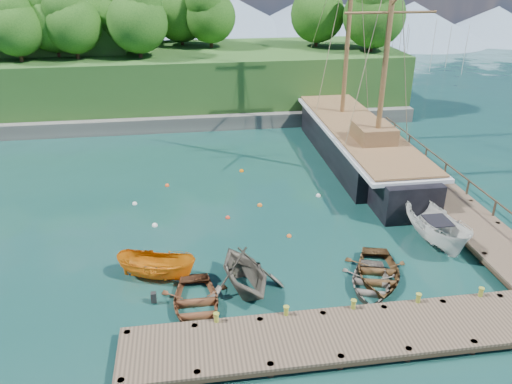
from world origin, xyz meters
TOP-DOWN VIEW (x-y plane):
  - ground at (0.00, 0.00)m, footprint 160.00×160.00m
  - dock_near at (2.00, -6.50)m, footprint 20.00×3.20m
  - dock_east at (11.50, 7.00)m, footprint 3.20×24.00m
  - bollard_0 at (-4.00, -5.10)m, footprint 0.26×0.26m
  - bollard_1 at (-1.00, -5.10)m, footprint 0.26×0.26m
  - bollard_2 at (2.00, -5.10)m, footprint 0.26×0.26m
  - bollard_3 at (5.00, -5.10)m, footprint 0.26×0.26m
  - bollard_4 at (8.00, -5.10)m, footprint 0.26×0.26m
  - rowboat_0 at (-4.84, -3.46)m, footprint 3.16×4.43m
  - rowboat_1 at (-2.44, -2.19)m, footprint 4.80×5.23m
  - rowboat_2 at (4.25, -2.29)m, footprint 4.17×5.05m
  - rowboat_3 at (3.57, -3.06)m, footprint 3.97×4.64m
  - motorboat_orange at (-6.63, -0.69)m, footprint 4.37×2.82m
  - cabin_boat_white at (8.64, 0.52)m, footprint 2.50×5.61m
  - schooner at (8.39, 13.53)m, footprint 5.18×28.08m
  - mooring_buoy_0 at (-6.97, 4.76)m, footprint 0.35×0.35m
  - mooring_buoy_1 at (-2.56, 5.10)m, footprint 0.30×0.30m
  - mooring_buoy_2 at (-0.36, 6.46)m, footprint 0.33×0.33m
  - mooring_buoy_3 at (3.75, 7.29)m, footprint 0.33×0.33m
  - mooring_buoy_4 at (-6.31, 10.45)m, footprint 0.30×0.30m
  - mooring_buoy_5 at (-0.84, 12.27)m, footprint 0.33×0.33m
  - mooring_buoy_6 at (-8.36, 7.87)m, footprint 0.32×0.32m
  - mooring_buoy_7 at (0.71, 2.37)m, footprint 0.29×0.29m
  - headland at (-12.88, 31.36)m, footprint 51.00×19.31m
  - distant_ridge at (4.30, 70.00)m, footprint 117.00×40.00m

SIDE VIEW (x-z plane):
  - ground at x=0.00m, z-range 0.00..0.00m
  - bollard_0 at x=-4.00m, z-range -0.23..0.23m
  - bollard_1 at x=-1.00m, z-range -0.23..0.23m
  - bollard_2 at x=2.00m, z-range -0.23..0.23m
  - bollard_3 at x=5.00m, z-range -0.23..0.23m
  - bollard_4 at x=8.00m, z-range -0.23..0.23m
  - rowboat_0 at x=-4.84m, z-range -0.46..0.46m
  - rowboat_1 at x=-2.44m, z-range -1.16..1.16m
  - rowboat_2 at x=4.25m, z-range -0.45..0.45m
  - rowboat_3 at x=3.57m, z-range -0.41..0.41m
  - motorboat_orange at x=-6.63m, z-range -0.79..0.79m
  - cabin_boat_white at x=8.64m, z-range -1.05..1.05m
  - mooring_buoy_0 at x=-6.97m, z-range -0.17..0.17m
  - mooring_buoy_1 at x=-2.56m, z-range -0.15..0.15m
  - mooring_buoy_2 at x=-0.36m, z-range -0.17..0.17m
  - mooring_buoy_3 at x=3.75m, z-range -0.17..0.17m
  - mooring_buoy_4 at x=-6.31m, z-range -0.15..0.15m
  - mooring_buoy_5 at x=-0.84m, z-range -0.17..0.17m
  - mooring_buoy_6 at x=-8.36m, z-range -0.16..0.16m
  - mooring_buoy_7 at x=0.71m, z-range -0.15..0.15m
  - dock_near at x=2.00m, z-range -0.12..0.98m
  - dock_east at x=11.50m, z-range -0.12..0.98m
  - schooner at x=8.39m, z-range -9.21..11.51m
  - distant_ridge at x=4.30m, z-range -0.65..9.35m
  - headland at x=-12.88m, z-range -0.91..11.99m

